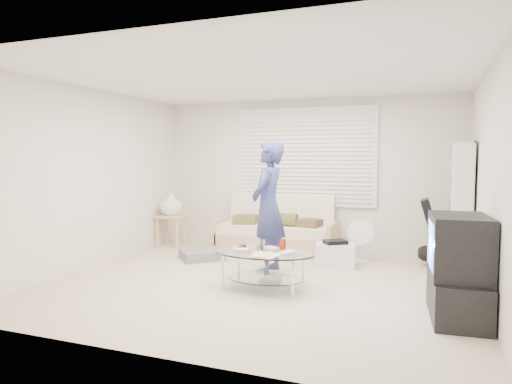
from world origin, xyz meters
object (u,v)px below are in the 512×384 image
at_px(tv_unit, 458,269).
at_px(coffee_table, 264,259).
at_px(bookshelf, 460,206).
at_px(futon_sofa, 277,233).

relative_size(tv_unit, coffee_table, 0.82).
bearing_deg(tv_unit, bookshelf, 86.58).
relative_size(bookshelf, coffee_table, 1.45).
distance_m(futon_sofa, tv_unit, 3.52).
relative_size(bookshelf, tv_unit, 1.75).
xyz_separation_m(futon_sofa, bookshelf, (2.71, -0.28, 0.57)).
distance_m(bookshelf, tv_unit, 2.14).
height_order(futon_sofa, bookshelf, bookshelf).
bearing_deg(bookshelf, tv_unit, -93.42).
bearing_deg(futon_sofa, bookshelf, -5.91).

